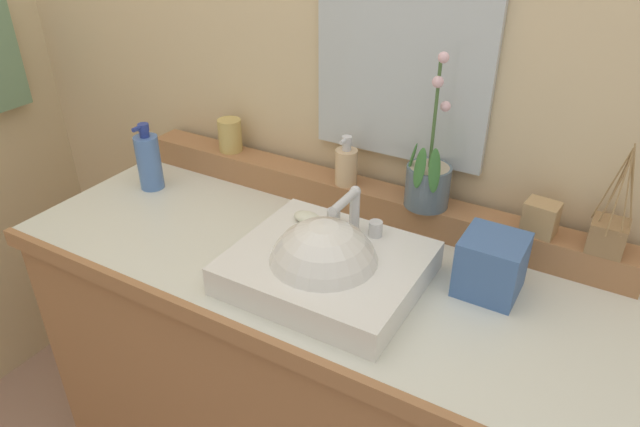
% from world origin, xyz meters
% --- Properties ---
extents(wall_back, '(3.36, 0.20, 2.57)m').
position_xyz_m(wall_back, '(0.00, 0.41, 1.28)').
color(wall_back, beige).
rests_on(wall_back, ground).
extents(vanity_cabinet, '(1.47, 0.62, 0.90)m').
position_xyz_m(vanity_cabinet, '(0.00, -0.00, 0.45)').
color(vanity_cabinet, '#A26D44').
rests_on(vanity_cabinet, ground).
extents(back_ledge, '(1.38, 0.09, 0.08)m').
position_xyz_m(back_ledge, '(0.00, 0.25, 0.93)').
color(back_ledge, '#A26D44').
rests_on(back_ledge, vanity_cabinet).
extents(sink_basin, '(0.41, 0.36, 0.28)m').
position_xyz_m(sink_basin, '(0.08, -0.08, 0.93)').
color(sink_basin, white).
rests_on(sink_basin, vanity_cabinet).
extents(soap_bar, '(0.07, 0.04, 0.02)m').
position_xyz_m(soap_bar, '(-0.03, 0.02, 0.97)').
color(soap_bar, silver).
rests_on(soap_bar, sink_basin).
extents(potted_plant, '(0.11, 0.12, 0.39)m').
position_xyz_m(potted_plant, '(0.19, 0.23, 1.04)').
color(potted_plant, slate).
rests_on(potted_plant, back_ledge).
extents(soap_dispenser, '(0.06, 0.06, 0.13)m').
position_xyz_m(soap_dispenser, '(-0.03, 0.23, 1.03)').
color(soap_dispenser, '#DCB688').
rests_on(soap_dispenser, back_ledge).
extents(tumbler_cup, '(0.07, 0.07, 0.10)m').
position_xyz_m(tumbler_cup, '(-0.43, 0.25, 1.02)').
color(tumbler_cup, tan).
rests_on(tumbler_cup, back_ledge).
extents(reed_diffuser, '(0.08, 0.12, 0.25)m').
position_xyz_m(reed_diffuser, '(0.60, 0.24, 1.01)').
color(reed_diffuser, olive).
rests_on(reed_diffuser, back_ledge).
extents(trinket_box, '(0.08, 0.06, 0.08)m').
position_xyz_m(trinket_box, '(0.46, 0.23, 1.01)').
color(trinket_box, tan).
rests_on(trinket_box, back_ledge).
extents(lotion_bottle, '(0.07, 0.07, 0.20)m').
position_xyz_m(lotion_bottle, '(-0.58, 0.06, 0.98)').
color(lotion_bottle, '#4F76BB').
rests_on(lotion_bottle, vanity_cabinet).
extents(tissue_box, '(0.13, 0.13, 0.13)m').
position_xyz_m(tissue_box, '(0.40, 0.07, 0.96)').
color(tissue_box, '#4266A3').
rests_on(tissue_box, vanity_cabinet).
extents(mirror, '(0.45, 0.02, 0.49)m').
position_xyz_m(mirror, '(0.07, 0.30, 1.30)').
color(mirror, silver).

